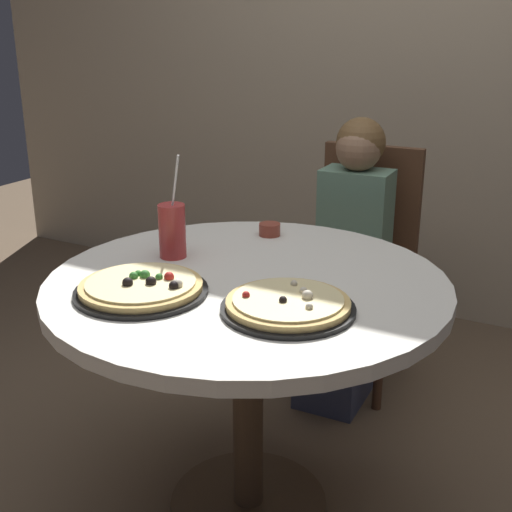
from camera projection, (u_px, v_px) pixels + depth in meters
ground_plane at (248, 504)px, 2.08m from camera, size 8.00×8.00×0.00m
wall_with_window at (431, 12)px, 3.06m from camera, size 5.20×0.14×2.90m
dining_table at (248, 316)px, 1.87m from camera, size 1.10×1.10×0.75m
chair_wooden at (362, 253)px, 2.71m from camera, size 0.41×0.41×0.95m
diner_child at (346, 278)px, 2.57m from camera, size 0.26×0.42×1.08m
pizza_veggie at (142, 287)px, 1.72m from camera, size 0.35×0.35×0.05m
pizza_cheese at (288, 305)px, 1.62m from camera, size 0.33×0.33×0.05m
soda_cup at (172, 231)px, 1.97m from camera, size 0.08×0.08×0.31m
sauce_bowl at (270, 229)px, 2.19m from camera, size 0.07×0.07×0.04m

